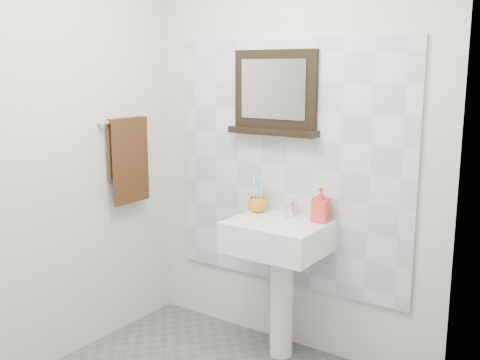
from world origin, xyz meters
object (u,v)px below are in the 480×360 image
(soap_dispenser, at_px, (321,205))
(hand_towel, at_px, (129,154))
(framed_mirror, at_px, (275,95))
(toothbrush_cup, at_px, (257,205))
(pedestal_sink, at_px, (278,251))

(soap_dispenser, relative_size, hand_towel, 0.37)
(framed_mirror, bearing_deg, soap_dispenser, -9.90)
(hand_towel, bearing_deg, toothbrush_cup, 20.31)
(pedestal_sink, bearing_deg, hand_towel, -169.41)
(framed_mirror, xyz_separation_m, hand_towel, (-0.87, -0.38, -0.38))
(hand_towel, bearing_deg, framed_mirror, 23.44)
(soap_dispenser, height_order, hand_towel, hand_towel)
(toothbrush_cup, bearing_deg, soap_dispenser, 2.52)
(toothbrush_cup, height_order, framed_mirror, framed_mirror)
(soap_dispenser, relative_size, framed_mirror, 0.34)
(pedestal_sink, relative_size, toothbrush_cup, 8.37)
(pedestal_sink, bearing_deg, soap_dispenser, 31.14)
(pedestal_sink, height_order, framed_mirror, framed_mirror)
(pedestal_sink, distance_m, framed_mirror, 0.93)
(pedestal_sink, relative_size, framed_mirror, 1.63)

